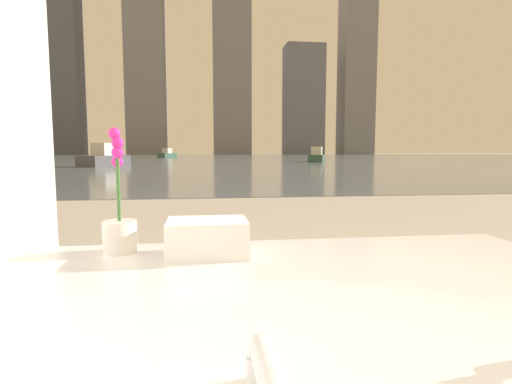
{
  "coord_description": "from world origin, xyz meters",
  "views": [
    {
      "loc": [
        -0.22,
        -0.4,
        0.87
      ],
      "look_at": [
        0.12,
        2.16,
        0.61
      ],
      "focal_mm": 28.0,
      "sensor_mm": 36.0,
      "label": 1
    }
  ],
  "objects_px": {
    "harbor_boat_0": "(317,156)",
    "towel_stack": "(207,238)",
    "potted_orchid": "(120,223)",
    "faucet_near": "(267,374)"
  },
  "relations": [
    {
      "from": "potted_orchid",
      "to": "harbor_boat_0",
      "type": "relative_size",
      "value": 0.12
    },
    {
      "from": "potted_orchid",
      "to": "towel_stack",
      "type": "bearing_deg",
      "value": -14.77
    },
    {
      "from": "harbor_boat_0",
      "to": "faucet_near",
      "type": "bearing_deg",
      "value": -106.17
    },
    {
      "from": "harbor_boat_0",
      "to": "potted_orchid",
      "type": "bearing_deg",
      "value": -107.25
    },
    {
      "from": "towel_stack",
      "to": "harbor_boat_0",
      "type": "relative_size",
      "value": 0.07
    },
    {
      "from": "potted_orchid",
      "to": "towel_stack",
      "type": "xyz_separation_m",
      "value": [
        0.3,
        -0.08,
        -0.04
      ]
    },
    {
      "from": "harbor_boat_0",
      "to": "towel_stack",
      "type": "bearing_deg",
      "value": -106.7
    },
    {
      "from": "towel_stack",
      "to": "harbor_boat_0",
      "type": "distance_m",
      "value": 32.23
    },
    {
      "from": "faucet_near",
      "to": "potted_orchid",
      "type": "bearing_deg",
      "value": 112.27
    },
    {
      "from": "faucet_near",
      "to": "potted_orchid",
      "type": "relative_size",
      "value": 0.45
    }
  ]
}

